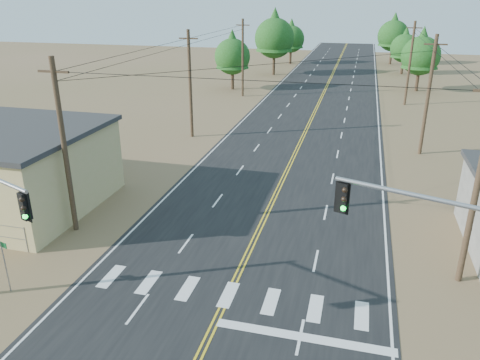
% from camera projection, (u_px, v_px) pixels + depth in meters
% --- Properties ---
extents(road, '(15.00, 200.00, 0.02)m').
position_uv_depth(road, '(296.00, 151.00, 41.38)').
color(road, black).
rests_on(road, ground).
extents(utility_pole_left_near, '(1.80, 0.30, 10.00)m').
position_uv_depth(utility_pole_left_near, '(64.00, 147.00, 25.76)').
color(utility_pole_left_near, '#4C3826').
rests_on(utility_pole_left_near, ground).
extents(utility_pole_left_mid, '(1.80, 0.30, 10.00)m').
position_uv_depth(utility_pole_left_mid, '(190.00, 84.00, 43.73)').
color(utility_pole_left_mid, '#4C3826').
rests_on(utility_pole_left_mid, ground).
extents(utility_pole_left_far, '(1.80, 0.30, 10.00)m').
position_uv_depth(utility_pole_left_far, '(243.00, 58.00, 61.71)').
color(utility_pole_left_far, '#4C3826').
rests_on(utility_pole_left_far, ground).
extents(utility_pole_right_near, '(1.80, 0.30, 10.00)m').
position_uv_depth(utility_pole_right_near, '(478.00, 183.00, 20.86)').
color(utility_pole_right_near, '#4C3826').
rests_on(utility_pole_right_near, ground).
extents(utility_pole_right_mid, '(1.80, 0.30, 10.00)m').
position_uv_depth(utility_pole_right_mid, '(428.00, 95.00, 38.83)').
color(utility_pole_right_mid, '#4C3826').
rests_on(utility_pole_right_mid, ground).
extents(utility_pole_right_far, '(1.80, 0.30, 10.00)m').
position_uv_depth(utility_pole_right_far, '(410.00, 63.00, 56.81)').
color(utility_pole_right_far, '#4C3826').
rests_on(utility_pole_right_far, ground).
extents(signal_mast_right, '(6.04, 2.19, 7.20)m').
position_uv_depth(signal_mast_right, '(462.00, 268.00, 14.77)').
color(signal_mast_right, gray).
rests_on(signal_mast_right, ground).
extents(street_sign, '(0.76, 0.24, 2.62)m').
position_uv_depth(street_sign, '(4.00, 258.00, 21.27)').
color(street_sign, gray).
rests_on(street_sign, ground).
extents(tree_left_near, '(5.06, 5.06, 8.43)m').
position_uv_depth(tree_left_near, '(232.00, 53.00, 66.31)').
color(tree_left_near, '#3F2D1E').
rests_on(tree_left_near, ground).
extents(tree_left_mid, '(6.59, 6.59, 10.98)m').
position_uv_depth(tree_left_mid, '(275.00, 34.00, 77.93)').
color(tree_left_mid, '#3F2D1E').
rests_on(tree_left_mid, ground).
extents(tree_left_far, '(5.17, 5.17, 8.61)m').
position_uv_depth(tree_left_far, '(291.00, 36.00, 90.96)').
color(tree_left_far, '#3F2D1E').
rests_on(tree_left_far, ground).
extents(tree_right_near, '(5.35, 5.35, 8.91)m').
position_uv_depth(tree_right_near, '(421.00, 52.00, 65.00)').
color(tree_right_near, '#3F2D1E').
rests_on(tree_right_near, ground).
extents(tree_right_mid, '(4.73, 4.73, 7.88)m').
position_uv_depth(tree_right_mid, '(405.00, 45.00, 79.27)').
color(tree_right_mid, '#3F2D1E').
rests_on(tree_right_mid, ground).
extents(tree_right_far, '(5.87, 5.87, 9.78)m').
position_uv_depth(tree_right_far, '(394.00, 33.00, 90.18)').
color(tree_right_far, '#3F2D1E').
rests_on(tree_right_far, ground).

